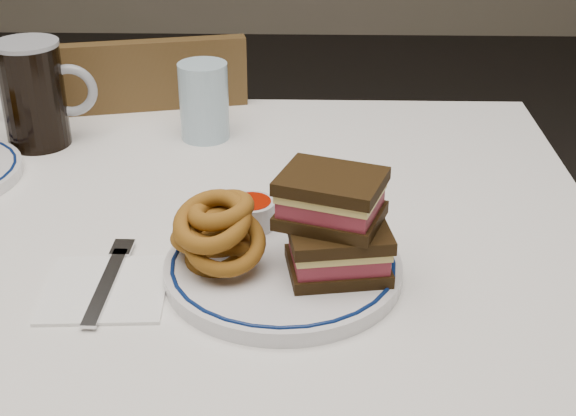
{
  "coord_description": "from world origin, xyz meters",
  "views": [
    {
      "loc": [
        0.26,
        -0.89,
        1.24
      ],
      "look_at": [
        0.24,
        -0.09,
        0.81
      ],
      "focal_mm": 50.0,
      "sensor_mm": 36.0,
      "label": 1
    }
  ],
  "objects_px": {
    "chair_far": "(141,223)",
    "reuben_sandwich": "(335,224)",
    "main_plate": "(283,267)",
    "beer_mug": "(35,93)"
  },
  "relations": [
    {
      "from": "chair_far",
      "to": "beer_mug",
      "type": "distance_m",
      "value": 0.45
    },
    {
      "from": "main_plate",
      "to": "reuben_sandwich",
      "type": "relative_size",
      "value": 2.01
    },
    {
      "from": "main_plate",
      "to": "reuben_sandwich",
      "type": "distance_m",
      "value": 0.08
    },
    {
      "from": "beer_mug",
      "to": "reuben_sandwich",
      "type": "bearing_deg",
      "value": -40.63
    },
    {
      "from": "chair_far",
      "to": "reuben_sandwich",
      "type": "bearing_deg",
      "value": -60.43
    },
    {
      "from": "main_plate",
      "to": "reuben_sandwich",
      "type": "height_order",
      "value": "reuben_sandwich"
    },
    {
      "from": "chair_far",
      "to": "reuben_sandwich",
      "type": "distance_m",
      "value": 0.8
    },
    {
      "from": "main_plate",
      "to": "beer_mug",
      "type": "distance_m",
      "value": 0.53
    },
    {
      "from": "beer_mug",
      "to": "chair_far",
      "type": "bearing_deg",
      "value": 72.54
    },
    {
      "from": "reuben_sandwich",
      "to": "beer_mug",
      "type": "relative_size",
      "value": 0.83
    }
  ]
}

